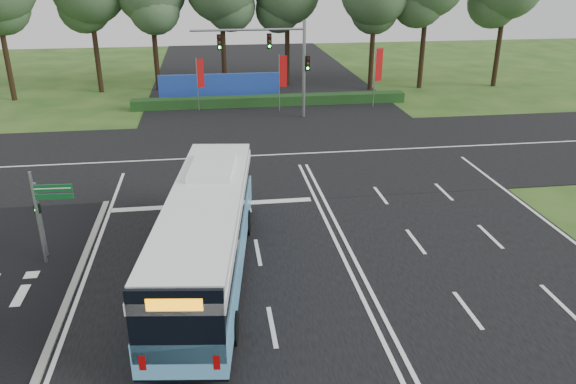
# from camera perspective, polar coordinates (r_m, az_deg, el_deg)

# --- Properties ---
(ground) EXTENTS (120.00, 120.00, 0.00)m
(ground) POSITION_cam_1_polar(r_m,az_deg,el_deg) (23.15, 5.12, -5.66)
(ground) COLOR #214717
(ground) RESTS_ON ground
(road_main) EXTENTS (20.00, 120.00, 0.04)m
(road_main) POSITION_cam_1_polar(r_m,az_deg,el_deg) (23.14, 5.12, -5.61)
(road_main) COLOR black
(road_main) RESTS_ON ground
(road_cross) EXTENTS (120.00, 14.00, 0.05)m
(road_cross) POSITION_cam_1_polar(r_m,az_deg,el_deg) (33.99, 0.62, 3.86)
(road_cross) COLOR black
(road_cross) RESTS_ON ground
(kerb_strip) EXTENTS (0.25, 18.00, 0.12)m
(kerb_strip) POSITION_cam_1_polar(r_m,az_deg,el_deg) (20.69, -21.73, -10.89)
(kerb_strip) COLOR gray
(kerb_strip) RESTS_ON ground
(city_bus) EXTENTS (4.14, 12.57, 3.54)m
(city_bus) POSITION_cam_1_polar(r_m,az_deg,el_deg) (20.43, -8.26, -4.23)
(city_bus) COLOR #60B1E0
(city_bus) RESTS_ON ground
(pedestrian_signal) EXTENTS (0.29, 0.41, 3.14)m
(pedestrian_signal) POSITION_cam_1_polar(r_m,az_deg,el_deg) (23.62, -23.89, -2.41)
(pedestrian_signal) COLOR gray
(pedestrian_signal) RESTS_ON ground
(street_sign) EXTENTS (1.48, 0.17, 3.79)m
(street_sign) POSITION_cam_1_polar(r_m,az_deg,el_deg) (22.76, -23.45, -1.36)
(street_sign) COLOR gray
(street_sign) RESTS_ON ground
(banner_flag_left) EXTENTS (0.57, 0.27, 4.08)m
(banner_flag_left) POSITION_cam_1_polar(r_m,az_deg,el_deg) (44.21, -8.96, 11.53)
(banner_flag_left) COLOR gray
(banner_flag_left) RESTS_ON ground
(banner_flag_mid) EXTENTS (0.65, 0.13, 4.39)m
(banner_flag_mid) POSITION_cam_1_polar(r_m,az_deg,el_deg) (43.35, -0.59, 11.84)
(banner_flag_mid) COLOR gray
(banner_flag_mid) RESTS_ON ground
(banner_flag_right) EXTENTS (0.67, 0.27, 4.71)m
(banner_flag_right) POSITION_cam_1_polar(r_m,az_deg,el_deg) (45.27, 9.10, 12.27)
(banner_flag_right) COLOR gray
(banner_flag_right) RESTS_ON ground
(traffic_light_gantry) EXTENTS (8.41, 0.28, 7.00)m
(traffic_light_gantry) POSITION_cam_1_polar(r_m,az_deg,el_deg) (41.13, -0.89, 13.80)
(traffic_light_gantry) COLOR gray
(traffic_light_gantry) RESTS_ON ground
(hedge) EXTENTS (22.00, 1.20, 0.80)m
(hedge) POSITION_cam_1_polar(r_m,az_deg,el_deg) (45.82, -1.76, 9.26)
(hedge) COLOR #163714
(hedge) RESTS_ON ground
(blue_hoarding) EXTENTS (10.00, 0.30, 2.20)m
(blue_hoarding) POSITION_cam_1_polar(r_m,az_deg,el_deg) (47.86, -6.96, 10.54)
(blue_hoarding) COLOR #1D3EA2
(blue_hoarding) RESTS_ON ground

